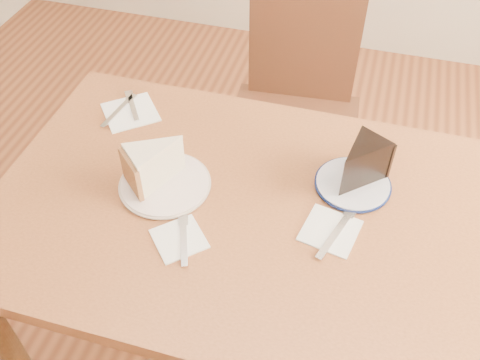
% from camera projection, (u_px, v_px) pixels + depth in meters
% --- Properties ---
extents(ground, '(4.00, 4.00, 0.00)m').
position_uv_depth(ground, '(241.00, 351.00, 1.81)').
color(ground, '#522816').
rests_on(ground, ground).
extents(table, '(1.20, 0.80, 0.75)m').
position_uv_depth(table, '(241.00, 231.00, 1.34)').
color(table, '#5A2E18').
rests_on(table, ground).
extents(chair_far, '(0.48, 0.48, 0.90)m').
position_uv_depth(chair_far, '(294.00, 117.00, 1.89)').
color(chair_far, '#351A10').
rests_on(chair_far, ground).
extents(plate_cream, '(0.22, 0.22, 0.01)m').
position_uv_depth(plate_cream, '(165.00, 184.00, 1.31)').
color(plate_cream, silver).
rests_on(plate_cream, table).
extents(plate_navy, '(0.18, 0.18, 0.01)m').
position_uv_depth(plate_navy, '(353.00, 184.00, 1.31)').
color(plate_navy, silver).
rests_on(plate_navy, table).
extents(carrot_cake, '(0.16, 0.16, 0.09)m').
position_uv_depth(carrot_cake, '(159.00, 163.00, 1.28)').
color(carrot_cake, beige).
rests_on(carrot_cake, plate_cream).
extents(chocolate_cake, '(0.14, 0.16, 0.10)m').
position_uv_depth(chocolate_cake, '(358.00, 167.00, 1.27)').
color(chocolate_cake, black).
rests_on(chocolate_cake, plate_navy).
extents(napkin_cream, '(0.15, 0.15, 0.00)m').
position_uv_depth(napkin_cream, '(179.00, 239.00, 1.20)').
color(napkin_cream, white).
rests_on(napkin_cream, table).
extents(napkin_navy, '(0.14, 0.14, 0.00)m').
position_uv_depth(napkin_navy, '(330.00, 230.00, 1.21)').
color(napkin_navy, white).
rests_on(napkin_navy, table).
extents(napkin_spare, '(0.20, 0.20, 0.00)m').
position_uv_depth(napkin_spare, '(131.00, 112.00, 1.51)').
color(napkin_spare, white).
rests_on(napkin_spare, table).
extents(fork_cream, '(0.06, 0.14, 0.00)m').
position_uv_depth(fork_cream, '(184.00, 241.00, 1.19)').
color(fork_cream, silver).
rests_on(fork_cream, napkin_cream).
extents(knife_navy, '(0.07, 0.17, 0.00)m').
position_uv_depth(knife_navy, '(336.00, 233.00, 1.20)').
color(knife_navy, white).
rests_on(knife_navy, napkin_navy).
extents(fork_spare, '(0.09, 0.12, 0.00)m').
position_uv_depth(fork_spare, '(132.00, 106.00, 1.52)').
color(fork_spare, silver).
rests_on(fork_spare, napkin_spare).
extents(knife_spare, '(0.04, 0.16, 0.00)m').
position_uv_depth(knife_spare, '(118.00, 111.00, 1.51)').
color(knife_spare, silver).
rests_on(knife_spare, napkin_spare).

